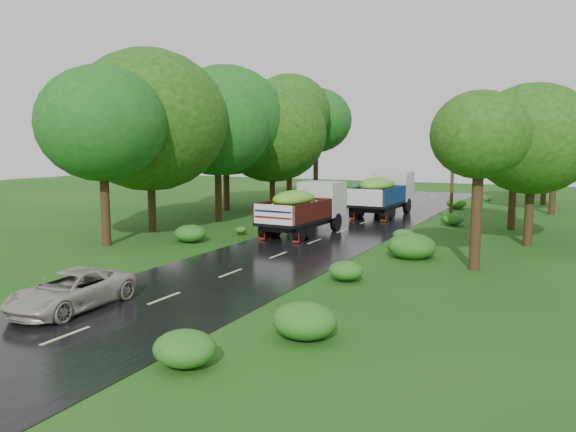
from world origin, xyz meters
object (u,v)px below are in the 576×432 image
Objects in this scene: truck_near at (306,206)px; utility_pole at (453,160)px; truck_far at (384,191)px; car at (71,290)px.

truck_near is 0.87× the size of utility_pole.
truck_near is at bearing -135.64° from utility_pole.
truck_near is 0.93× the size of truck_far.
utility_pole is (6.61, 24.93, 3.40)m from car.
truck_far is at bearing 83.71° from truck_near.
utility_pole is at bearing 56.15° from truck_near.
truck_near is at bearing 86.70° from car.
utility_pole reaches higher than truck_far.
utility_pole is at bearing -12.24° from truck_far.
truck_near is 16.37m from car.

